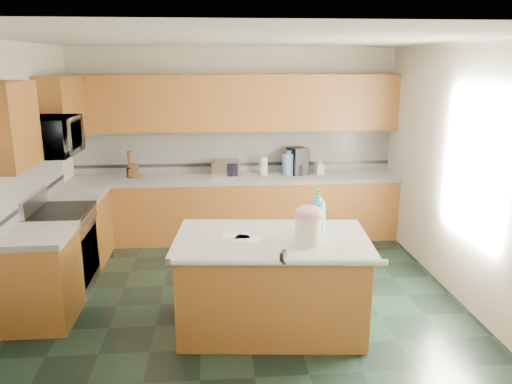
{
  "coord_description": "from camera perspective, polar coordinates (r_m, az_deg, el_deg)",
  "views": [
    {
      "loc": [
        -0.29,
        -4.88,
        2.49
      ],
      "look_at": [
        0.15,
        0.35,
        1.12
      ],
      "focal_mm": 35.0,
      "sensor_mm": 36.0,
      "label": 1
    }
  ],
  "objects": [
    {
      "name": "floor",
      "position": [
        5.49,
        -1.29,
        -12.36
      ],
      "size": [
        4.6,
        4.6,
        0.0
      ],
      "primitive_type": "plane",
      "color": "black",
      "rests_on": "ground"
    },
    {
      "name": "ceiling",
      "position": [
        4.9,
        -1.47,
        17.08
      ],
      "size": [
        4.6,
        4.6,
        0.0
      ],
      "primitive_type": "plane",
      "color": "white",
      "rests_on": "ground"
    },
    {
      "name": "wall_back",
      "position": [
        7.3,
        -2.48,
        5.62
      ],
      "size": [
        4.6,
        0.04,
        2.7
      ],
      "primitive_type": "cube",
      "color": "beige",
      "rests_on": "ground"
    },
    {
      "name": "wall_front",
      "position": [
        2.82,
        1.51,
        -9.24
      ],
      "size": [
        4.6,
        0.04,
        2.7
      ],
      "primitive_type": "cube",
      "color": "beige",
      "rests_on": "ground"
    },
    {
      "name": "wall_left",
      "position": [
        5.41,
        -26.72,
        0.87
      ],
      "size": [
        0.04,
        4.6,
        2.7
      ],
      "primitive_type": "cube",
      "color": "beige",
      "rests_on": "ground"
    },
    {
      "name": "wall_right",
      "position": [
        5.65,
        22.83,
        1.83
      ],
      "size": [
        0.04,
        4.6,
        2.7
      ],
      "primitive_type": "cube",
      "color": "beige",
      "rests_on": "ground"
    },
    {
      "name": "back_base_cab",
      "position": [
        7.19,
        -2.29,
        -2.04
      ],
      "size": [
        4.6,
        0.6,
        0.86
      ],
      "primitive_type": "cube",
      "color": "#492D0F",
      "rests_on": "ground"
    },
    {
      "name": "back_countertop",
      "position": [
        7.07,
        -2.33,
        1.54
      ],
      "size": [
        4.6,
        0.64,
        0.06
      ],
      "primitive_type": "cube",
      "color": "white",
      "rests_on": "back_base_cab"
    },
    {
      "name": "back_upper_cab",
      "position": [
        7.04,
        -2.47,
        10.13
      ],
      "size": [
        4.6,
        0.33,
        0.78
      ],
      "primitive_type": "cube",
      "color": "#492D0F",
      "rests_on": "wall_back"
    },
    {
      "name": "back_backsplash",
      "position": [
        7.28,
        -2.46,
        4.69
      ],
      "size": [
        4.6,
        0.02,
        0.63
      ],
      "primitive_type": "cube",
      "color": "silver",
      "rests_on": "back_countertop"
    },
    {
      "name": "back_accent_band",
      "position": [
        7.32,
        -2.44,
        3.18
      ],
      "size": [
        4.6,
        0.01,
        0.05
      ],
      "primitive_type": "cube",
      "color": "black",
      "rests_on": "back_countertop"
    },
    {
      "name": "left_base_cab_rear",
      "position": [
        6.73,
        -19.33,
        -4.06
      ],
      "size": [
        0.6,
        0.82,
        0.86
      ],
      "primitive_type": "cube",
      "color": "#492D0F",
      "rests_on": "ground"
    },
    {
      "name": "left_counter_rear",
      "position": [
        6.6,
        -19.66,
        -0.27
      ],
      "size": [
        0.64,
        0.82,
        0.06
      ],
      "primitive_type": "cube",
      "color": "white",
      "rests_on": "left_base_cab_rear"
    },
    {
      "name": "left_base_cab_front",
      "position": [
        5.36,
        -23.31,
        -9.25
      ],
      "size": [
        0.6,
        0.72,
        0.86
      ],
      "primitive_type": "cube",
      "color": "#492D0F",
      "rests_on": "ground"
    },
    {
      "name": "left_counter_front",
      "position": [
        5.2,
        -23.82,
        -4.59
      ],
      "size": [
        0.64,
        0.72,
        0.06
      ],
      "primitive_type": "cube",
      "color": "white",
      "rests_on": "left_base_cab_front"
    },
    {
      "name": "left_backsplash",
      "position": [
        5.92,
        -24.4,
        1.07
      ],
      "size": [
        0.02,
        2.3,
        0.63
      ],
      "primitive_type": "cube",
      "color": "silver",
      "rests_on": "wall_left"
    },
    {
      "name": "left_accent_band",
      "position": [
        5.97,
        -24.15,
        -0.75
      ],
      "size": [
        0.01,
        2.3,
        0.05
      ],
      "primitive_type": "cube",
      "color": "black",
      "rests_on": "wall_left"
    },
    {
      "name": "left_upper_cab_rear",
      "position": [
        6.59,
        -21.3,
        8.86
      ],
      "size": [
        0.33,
        1.09,
        0.78
      ],
      "primitive_type": "cube",
      "color": "#492D0F",
      "rests_on": "wall_left"
    },
    {
      "name": "left_upper_cab_front",
      "position": [
        5.03,
        -26.51,
        6.82
      ],
      "size": [
        0.33,
        0.72,
        0.78
      ],
      "primitive_type": "cube",
      "color": "#492D0F",
      "rests_on": "wall_left"
    },
    {
      "name": "range_body",
      "position": [
        6.01,
        -21.15,
        -6.36
      ],
      "size": [
        0.6,
        0.76,
        0.88
      ],
      "primitive_type": "cube",
      "color": "#B7B7BC",
      "rests_on": "ground"
    },
    {
      "name": "range_oven_door",
      "position": [
        5.95,
        -18.42,
        -6.74
      ],
      "size": [
        0.02,
        0.68,
        0.55
      ],
      "primitive_type": "cube",
      "color": "black",
      "rests_on": "range_body"
    },
    {
      "name": "range_cooktop",
      "position": [
        5.87,
        -21.56,
        -2.15
      ],
      "size": [
        0.62,
        0.78,
        0.04
      ],
      "primitive_type": "cube",
      "color": "black",
      "rests_on": "range_body"
    },
    {
      "name": "range_handle",
      "position": [
        5.82,
        -18.43,
        -3.25
      ],
      "size": [
        0.02,
        0.66,
        0.02
      ],
      "primitive_type": "cylinder",
      "rotation": [
        1.57,
        0.0,
        0.0
      ],
      "color": "#B7B7BC",
      "rests_on": "range_body"
    },
    {
      "name": "range_backguard",
      "position": [
        5.92,
        -24.08,
        -1.06
      ],
      "size": [
        0.06,
        0.76,
        0.18
      ],
      "primitive_type": "cube",
      "color": "#B7B7BC",
      "rests_on": "range_body"
    },
    {
      "name": "microwave",
      "position": [
        5.7,
        -22.35,
        5.89
      ],
      "size": [
        0.5,
        0.73,
        0.41
      ],
      "primitive_type": "imported",
      "rotation": [
        0.0,
        0.0,
        1.57
      ],
      "color": "#B7B7BC",
      "rests_on": "wall_left"
    },
    {
      "name": "island_base",
      "position": [
        4.82,
        1.77,
        -10.67
      ],
      "size": [
        1.77,
        1.11,
        0.86
      ],
      "primitive_type": "cube",
      "rotation": [
        0.0,
        0.0,
        -0.09
      ],
      "color": "#492D0F",
      "rests_on": "ground"
    },
    {
      "name": "island_top",
      "position": [
        4.65,
        1.82,
        -5.53
      ],
      "size": [
        1.88,
        1.22,
        0.06
      ],
      "primitive_type": "cube",
      "rotation": [
        0.0,
        0.0,
        -0.09
      ],
      "color": "white",
      "rests_on": "island_base"
    },
    {
      "name": "island_bullnose",
      "position": [
        4.15,
        2.66,
        -8.05
      ],
      "size": [
        1.79,
        0.22,
        0.06
      ],
      "primitive_type": "cylinder",
      "rotation": [
        0.0,
        1.57,
        -0.09
      ],
      "color": "white",
      "rests_on": "island_base"
    },
    {
      "name": "treat_jar",
      "position": [
        4.46,
        5.98,
        -4.43
      ],
      "size": [
        0.29,
        0.29,
        0.24
      ],
      "primitive_type": "cylinder",
      "rotation": [
        0.0,
        0.0,
        -0.31
      ],
      "color": "white",
      "rests_on": "island_top"
    },
    {
      "name": "treat_jar_lid",
      "position": [
        4.41,
        6.03,
        -2.47
      ],
      "size": [
        0.25,
        0.25,
        0.16
      ],
      "primitive_type": "ellipsoid",
      "color": "pink",
      "rests_on": "treat_jar"
    },
    {
      "name": "treat_jar_knob",
      "position": [
        4.39,
        6.05,
        -1.82
      ],
      "size": [
        0.08,
        0.03,
        0.03
      ],
      "primitive_type": "cylinder",
      "rotation": [
        0.0,
        1.57,
        0.0
      ],
      "color": "tan",
      "rests_on": "treat_jar_lid"
    },
    {
      "name": "treat_jar_knob_end_l",
      "position": [
        4.38,
        5.51,
        -1.83
      ],
      "size": [
        0.04,
        0.04,
        0.04
      ],
      "primitive_type": "sphere",
      "color": "tan",
      "rests_on": "treat_jar_lid"
    },
    {
      "name": "treat_jar_knob_end_r",
      "position": [
        4.4,
        6.59,
        -1.8
      ],
      "size": [
        0.04,
        0.04,
        0.04
      ],
      "primitive_type": "sphere",
      "color": "tan",
      "rests_on": "treat_jar_lid"
    },
    {
      "name": "soap_bottle_island",
      "position": [
        4.74,
        7.07,
        -2.14
      ],
      "size": [
        0.19,
        0.19,
        0.42
      ],
      "primitive_type": "imported",
      "rotation": [
        0.0,
        0.0,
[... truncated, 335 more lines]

